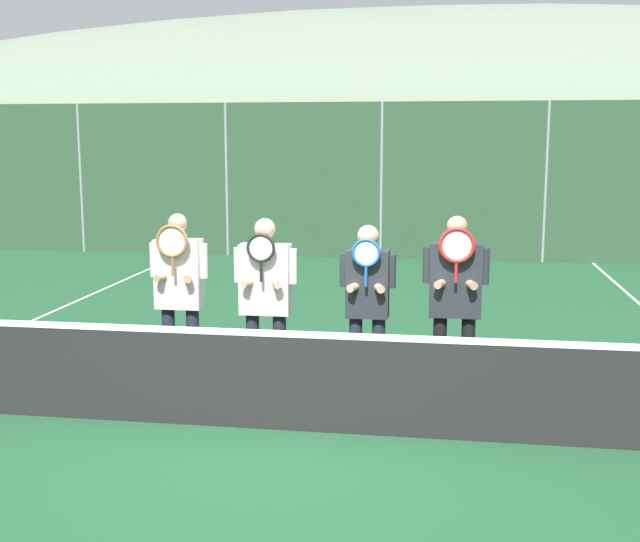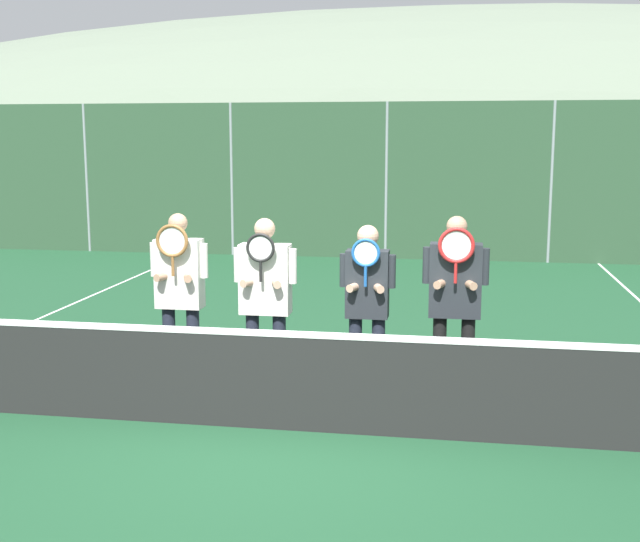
{
  "view_description": "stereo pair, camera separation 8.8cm",
  "coord_description": "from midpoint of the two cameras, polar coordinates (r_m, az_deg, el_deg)",
  "views": [
    {
      "loc": [
        1.37,
        -6.66,
        2.57
      ],
      "look_at": [
        0.14,
        1.1,
        1.26
      ],
      "focal_mm": 45.0,
      "sensor_mm": 36.0,
      "label": 1
    },
    {
      "loc": [
        1.45,
        -6.64,
        2.57
      ],
      "look_at": [
        0.14,
        1.1,
        1.26
      ],
      "focal_mm": 45.0,
      "sensor_mm": 36.0,
      "label": 2
    }
  ],
  "objects": [
    {
      "name": "fence_back",
      "position": [
        17.07,
        4.24,
        6.39
      ],
      "size": [
        20.3,
        0.06,
        3.3
      ],
      "color": "gray",
      "rests_on": "ground_plane"
    },
    {
      "name": "hill_distant",
      "position": [
        65.89,
        7.79,
        7.2
      ],
      "size": [
        120.27,
        66.82,
        23.39
      ],
      "color": "slate",
      "rests_on": "ground_plane"
    },
    {
      "name": "car_center",
      "position": [
        19.73,
        16.6,
        4.39
      ],
      "size": [
        4.76,
        1.91,
        1.86
      ],
      "color": "black",
      "rests_on": "ground_plane"
    },
    {
      "name": "player_center_left",
      "position": [
        7.82,
        -4.22,
        -1.6
      ],
      "size": [
        0.62,
        0.34,
        1.8
      ],
      "color": "#232838",
      "rests_on": "ground_plane"
    },
    {
      "name": "player_center_right",
      "position": [
        7.81,
        3.07,
        -1.95
      ],
      "size": [
        0.55,
        0.34,
        1.74
      ],
      "color": "#232838",
      "rests_on": "ground_plane"
    },
    {
      "name": "tennis_net",
      "position": [
        7.12,
        -2.9,
        -7.69
      ],
      "size": [
        11.79,
        0.09,
        1.01
      ],
      "color": "gray",
      "rests_on": "ground_plane"
    },
    {
      "name": "clubhouse_building",
      "position": [
        23.78,
        2.45,
        7.53
      ],
      "size": [
        22.25,
        5.5,
        3.46
      ],
      "color": "beige",
      "rests_on": "ground_plane"
    },
    {
      "name": "car_far_left",
      "position": [
        20.81,
        -13.86,
        4.62
      ],
      "size": [
        4.77,
        2.02,
        1.74
      ],
      "color": "#B2B7BC",
      "rests_on": "ground_plane"
    },
    {
      "name": "court_line_left_sideline",
      "position": [
        11.55,
        -21.51,
        -4.01
      ],
      "size": [
        0.05,
        16.0,
        0.01
      ],
      "primitive_type": "cube",
      "color": "white",
      "rests_on": "ground_plane"
    },
    {
      "name": "car_left_of_center",
      "position": [
        19.39,
        0.89,
        4.67
      ],
      "size": [
        4.48,
        2.04,
        1.84
      ],
      "color": "slate",
      "rests_on": "ground_plane"
    },
    {
      "name": "player_rightmost",
      "position": [
        7.69,
        9.27,
        -1.69
      ],
      "size": [
        0.62,
        0.34,
        1.85
      ],
      "color": "black",
      "rests_on": "ground_plane"
    },
    {
      "name": "ground_plane",
      "position": [
        7.27,
        -2.87,
        -11.22
      ],
      "size": [
        120.0,
        120.0,
        0.0
      ],
      "primitive_type": "plane",
      "color": "#1E4C2D"
    },
    {
      "name": "player_leftmost",
      "position": [
        8.14,
        -10.29,
        -1.23
      ],
      "size": [
        0.6,
        0.34,
        1.83
      ],
      "color": "#232838",
      "rests_on": "ground_plane"
    }
  ]
}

